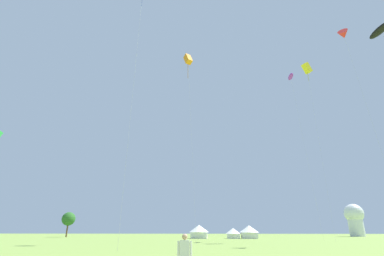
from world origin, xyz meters
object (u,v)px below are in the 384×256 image
object	(u,v)px
observatory_dome	(355,218)
tree_distant_left	(69,219)
kite_black_parafoil	(381,30)
kite_orange_box	(188,60)
festival_tent_right	(233,233)
kite_yellow_box	(307,68)
festival_tent_center	(249,231)
festival_tent_left	(199,231)
kite_purple_parafoil	(291,77)
kite_red_delta	(344,35)

from	to	relation	value
observatory_dome	tree_distant_left	world-z (taller)	observatory_dome
kite_black_parafoil	tree_distant_left	xyz separation A→B (m)	(-65.75, 63.19, -16.92)
kite_orange_box	festival_tent_right	bearing A→B (deg)	74.19
kite_yellow_box	kite_black_parafoil	xyz separation A→B (m)	(-2.05, -28.99, -13.00)
kite_yellow_box	festival_tent_right	bearing A→B (deg)	128.63
festival_tent_right	festival_tent_center	bearing A→B (deg)	-0.00
kite_yellow_box	kite_orange_box	distance (m)	26.80
festival_tent_left	tree_distant_left	size ratio (longest dim) A/B	0.68
observatory_dome	tree_distant_left	size ratio (longest dim) A/B	1.45
festival_tent_right	kite_purple_parafoil	bearing A→B (deg)	-46.37
observatory_dome	festival_tent_center	bearing A→B (deg)	-141.56
kite_red_delta	festival_tent_left	world-z (taller)	kite_red_delta
kite_purple_parafoil	observatory_dome	world-z (taller)	kite_purple_parafoil
festival_tent_left	festival_tent_right	xyz separation A→B (m)	(8.64, 0.00, -0.45)
kite_black_parafoil	kite_red_delta	world-z (taller)	kite_red_delta
kite_purple_parafoil	observatory_dome	xyz separation A→B (m)	(28.86, 46.92, -30.52)
festival_tent_left	festival_tent_center	xyz separation A→B (m)	(12.67, 0.00, -0.08)
kite_purple_parafoil	tree_distant_left	bearing A→B (deg)	156.46
kite_black_parafoil	observatory_dome	xyz separation A→B (m)	(28.86, 81.47, -16.28)
kite_red_delta	tree_distant_left	world-z (taller)	kite_red_delta
observatory_dome	kite_yellow_box	bearing A→B (deg)	-117.06
kite_red_delta	kite_orange_box	size ratio (longest dim) A/B	1.07
festival_tent_right	observatory_dome	distance (m)	53.97
festival_tent_left	kite_black_parafoil	bearing A→B (deg)	-64.93
kite_red_delta	festival_tent_center	size ratio (longest dim) A/B	7.65
kite_black_parafoil	festival_tent_right	xyz separation A→B (m)	(-14.77, 50.05, -20.91)
kite_purple_parafoil	festival_tent_right	size ratio (longest dim) A/B	9.68
kite_black_parafoil	festival_tent_right	world-z (taller)	kite_black_parafoil
kite_purple_parafoil	kite_red_delta	distance (m)	16.83
kite_orange_box	festival_tent_center	size ratio (longest dim) A/B	7.13
kite_black_parafoil	tree_distant_left	bearing A→B (deg)	136.14
kite_orange_box	tree_distant_left	distance (m)	66.61
kite_purple_parafoil	observatory_dome	distance (m)	62.97
observatory_dome	kite_orange_box	bearing A→B (deg)	-130.38
kite_red_delta	festival_tent_right	size ratio (longest dim) A/B	9.69
festival_tent_center	observatory_dome	world-z (taller)	observatory_dome
kite_red_delta	observatory_dome	distance (m)	73.17
kite_yellow_box	kite_orange_box	size ratio (longest dim) A/B	1.06
observatory_dome	tree_distant_left	distance (m)	96.36
festival_tent_right	festival_tent_center	xyz separation A→B (m)	(4.04, -0.00, 0.37)
festival_tent_right	observatory_dome	size ratio (longest dim) A/B	0.35
kite_orange_box	festival_tent_right	world-z (taller)	kite_orange_box
kite_yellow_box	festival_tent_center	xyz separation A→B (m)	(-12.79, 21.05, -33.55)
kite_yellow_box	kite_red_delta	size ratio (longest dim) A/B	0.99
festival_tent_center	kite_orange_box	bearing A→B (deg)	-112.71
kite_black_parafoil	festival_tent_left	xyz separation A→B (m)	(-23.41, 50.05, -20.47)
kite_yellow_box	kite_purple_parafoil	world-z (taller)	kite_purple_parafoil
festival_tent_left	festival_tent_center	world-z (taller)	festival_tent_left
kite_black_parafoil	kite_purple_parafoil	bearing A→B (deg)	90.00
kite_black_parafoil	kite_orange_box	size ratio (longest dim) A/B	0.66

